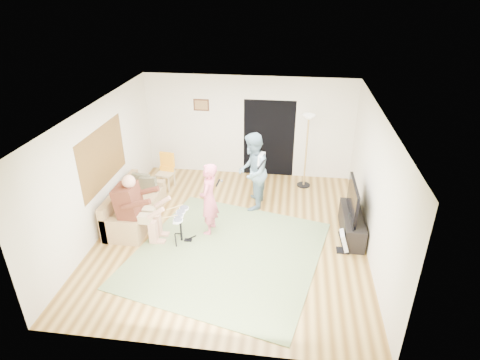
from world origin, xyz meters
name	(u,v)px	position (x,y,z in m)	size (l,w,h in m)	color
floor	(232,234)	(0.00, 0.00, 0.00)	(6.00, 6.00, 0.00)	brown
walls	(232,177)	(0.00, 0.00, 1.35)	(5.50, 6.00, 2.70)	beige
ceiling	(231,111)	(0.00, 0.00, 2.70)	(6.00, 6.00, 0.00)	white
window_blinds	(103,157)	(-2.74, 0.20, 1.55)	(2.05, 2.05, 0.00)	brown
doorway	(269,139)	(0.55, 2.99, 1.05)	(2.10, 2.10, 0.00)	black
picture_frame	(201,105)	(-1.25, 2.99, 1.90)	(0.42, 0.03, 0.32)	#3F2314
area_rug	(227,253)	(0.01, -0.70, 0.01)	(3.46, 3.53, 0.02)	#627648
sofa	(132,209)	(-2.29, 0.26, 0.26)	(0.80, 1.95, 0.79)	#A58252
drummer	(139,215)	(-1.86, -0.39, 0.56)	(0.94, 0.53, 1.45)	#562618
drum_kit	(181,229)	(-1.00, -0.39, 0.30)	(0.37, 0.66, 0.68)	black
singer	(209,199)	(-0.49, 0.04, 0.79)	(0.58, 0.38, 1.58)	#CE596E
microphone	(218,183)	(-0.29, 0.04, 1.18)	(0.06, 0.06, 0.24)	black
guitarist	(252,172)	(0.30, 1.19, 0.92)	(0.89, 0.69, 1.83)	#6A8A9B
guitar_held	(261,159)	(0.50, 1.19, 1.25)	(0.12, 0.60, 0.26)	white
guitar_spare	(344,241)	(2.29, -0.32, 0.26)	(0.32, 0.29, 0.90)	black
torchiere_lamp	(307,138)	(1.53, 2.43, 1.32)	(0.34, 0.34, 1.92)	black
dining_chair	(166,176)	(-2.00, 1.86, 0.33)	(0.45, 0.47, 0.93)	tan
tv_cabinet	(352,224)	(2.50, 0.30, 0.25)	(0.40, 1.40, 0.50)	black
television	(353,200)	(2.45, 0.30, 0.85)	(0.06, 1.18, 0.70)	black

